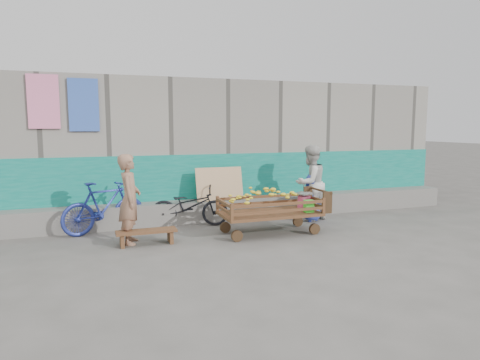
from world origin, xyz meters
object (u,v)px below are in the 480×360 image
object	(u,v)px
banana_cart	(268,203)
bicycle_dark	(190,206)
child	(312,197)
bicycle_blue	(104,207)
vendor_man	(130,199)
woman	(310,183)
bench	(147,234)

from	to	relation	value
banana_cart	bicycle_dark	xyz separation A→B (m)	(-1.23, 1.12, -0.17)
child	bicycle_blue	bearing A→B (deg)	-33.15
vendor_man	bicycle_blue	bearing A→B (deg)	33.79
vendor_man	woman	bearing A→B (deg)	-70.48
bench	vendor_man	distance (m)	0.66
bicycle_dark	bench	bearing A→B (deg)	155.12
banana_cart	bicycle_blue	xyz separation A→B (m)	(-2.87, 1.12, -0.09)
bicycle_dark	bicycle_blue	bearing A→B (deg)	107.17
woman	bicycle_blue	size ratio (longest dim) A/B	0.99
vendor_man	bicycle_blue	xyz separation A→B (m)	(-0.39, 0.92, -0.28)
banana_cart	woman	distance (m)	1.53
child	bicycle_dark	xyz separation A→B (m)	(-2.53, 0.44, -0.10)
banana_cart	vendor_man	size ratio (longest dim) A/B	1.31
vendor_man	woman	world-z (taller)	woman
woman	bicycle_blue	xyz separation A→B (m)	(-4.17, 0.35, -0.32)
bicycle_dark	banana_cart	bearing A→B (deg)	-115.03
child	bicycle_dark	distance (m)	2.57
vendor_man	bicycle_dark	xyz separation A→B (m)	(1.24, 0.92, -0.36)
bicycle_blue	child	bearing A→B (deg)	-117.10
bicycle_dark	bicycle_blue	world-z (taller)	bicycle_blue
woman	bicycle_dark	xyz separation A→B (m)	(-2.53, 0.35, -0.40)
banana_cart	bicycle_dark	size ratio (longest dim) A/B	1.30
vendor_man	bicycle_dark	size ratio (longest dim) A/B	0.99
bench	bicycle_dark	distance (m)	1.51
vendor_man	child	bearing A→B (deg)	-71.78
bicycle_blue	bench	bearing A→B (deg)	-171.41
vendor_man	child	size ratio (longest dim) A/B	1.52
bench	bicycle_blue	distance (m)	1.31
bench	woman	world-z (taller)	woman
child	vendor_man	bearing A→B (deg)	-19.83
vendor_man	child	world-z (taller)	vendor_man
bench	bicycle_blue	xyz separation A→B (m)	(-0.63, 1.11, 0.30)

